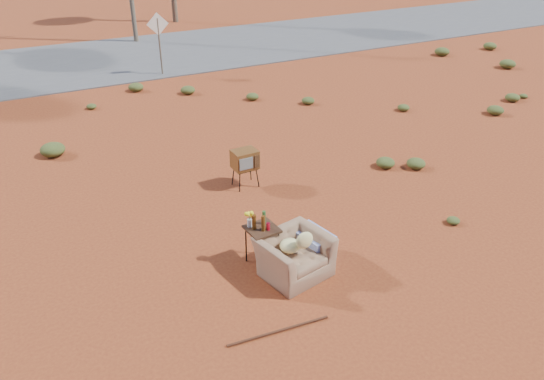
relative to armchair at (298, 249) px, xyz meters
name	(u,v)px	position (x,y,z in m)	size (l,w,h in m)	color
ground	(286,261)	(-0.04, 0.34, -0.45)	(140.00, 140.00, 0.00)	brown
highway	(103,60)	(-0.04, 15.34, -0.43)	(140.00, 7.00, 0.04)	#565659
armchair	(298,249)	(0.00, 0.00, 0.00)	(1.39, 1.06, 0.97)	#866349
tv_unit	(245,160)	(0.52, 3.20, 0.18)	(0.54, 0.45, 0.85)	black
side_table	(259,227)	(-0.47, 0.49, 0.30)	(0.54, 0.54, 1.02)	#382014
rusty_bar	(279,331)	(-0.98, -1.15, -0.43)	(0.04, 0.04, 1.59)	#461D12
road_sign	(158,33)	(1.46, 12.34, 1.05)	(0.78, 0.06, 2.19)	brown
scrub_patch	(164,165)	(-0.86, 4.75, -0.31)	(17.49, 8.07, 0.33)	#435224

